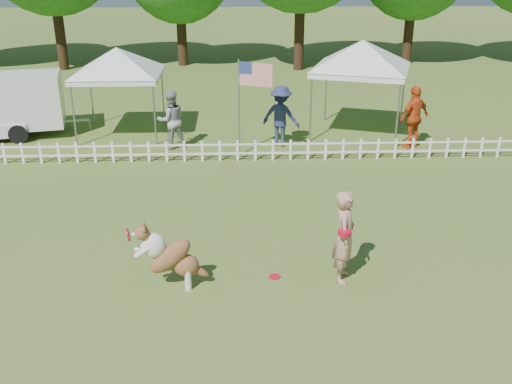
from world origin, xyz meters
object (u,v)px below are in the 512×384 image
Objects in this scene: cargo_trailer at (3,106)px; spectator_b at (281,116)px; spectator_a at (171,120)px; canopy_tent_right at (360,89)px; spectator_c at (414,117)px; frisbee_on_turf at (275,277)px; handler at (345,236)px; canopy_tent_left at (120,93)px; flag_pole at (239,109)px; dog at (171,256)px.

cargo_trailer is 2.47× the size of spectator_b.
spectator_a is 0.95× the size of spectator_b.
canopy_tent_right reaches higher than spectator_c.
frisbee_on_turf is at bearing 27.43° from spectator_c.
canopy_tent_left is (-5.52, 9.28, 0.51)m from handler.
cargo_trailer is 5.66m from spectator_a.
handler is at bearing -84.16° from canopy_tent_right.
spectator_c is at bearing -9.99° from handler.
cargo_trailer is at bearing -179.33° from canopy_tent_left.
canopy_tent_left is at bearing -62.08° from spectator_a.
canopy_tent_left is 1.45× the size of spectator_c.
spectator_c is at bearing 57.74° from frisbee_on_turf.
dog is at bearing -76.30° from flag_pole.
canopy_tent_left reaches higher than cargo_trailer.
canopy_tent_left is (-2.51, 9.47, 0.73)m from dog.
canopy_tent_right is 1.60× the size of spectator_b.
canopy_tent_right is at bearing -2.37° from canopy_tent_left.
dog is at bearing 75.11° from spectator_a.
spectator_c reaches higher than spectator_b.
canopy_tent_left is 2.39m from spectator_a.
flag_pole is 1.58× the size of spectator_a.
handler is 1.36× the size of dog.
canopy_tent_left reaches higher than frisbee_on_turf.
handler is 9.29m from canopy_tent_right.
frisbee_on_turf is 7.87m from spectator_b.
canopy_tent_right reaches higher than spectator_b.
cargo_trailer is 2.41× the size of spectator_c.
dog is at bearing 108.26° from handler.
canopy_tent_right is at bearing -129.73° from spectator_b.
canopy_tent_left is 9.17m from spectator_c.
handler is 3.03m from dog.
frisbee_on_turf is 0.05× the size of cargo_trailer.
handler is 0.91× the size of spectator_c.
spectator_c is at bearing 29.06° from flag_pole.
spectator_b is 3.97m from spectator_c.
dog is 7.34m from flag_pole.
dog is 7.95m from spectator_a.
canopy_tent_left is 0.93× the size of canopy_tent_right.
handler is 8.09× the size of frisbee_on_turf.
flag_pole is (3.76, -2.28, 0.02)m from canopy_tent_left.
spectator_a is at bearing -42.10° from canopy_tent_left.
cargo_trailer is 1.64× the size of flag_pole.
canopy_tent_right reaches higher than canopy_tent_left.
flag_pole reaches higher than handler.
spectator_a is 7.24m from spectator_c.
canopy_tent_left is at bearing -162.96° from canopy_tent_right.
dog is 1.92m from frisbee_on_turf.
flag_pole is at bearing -31.58° from canopy_tent_left.
spectator_a is 0.93× the size of spectator_c.
dog is 0.43× the size of canopy_tent_right.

